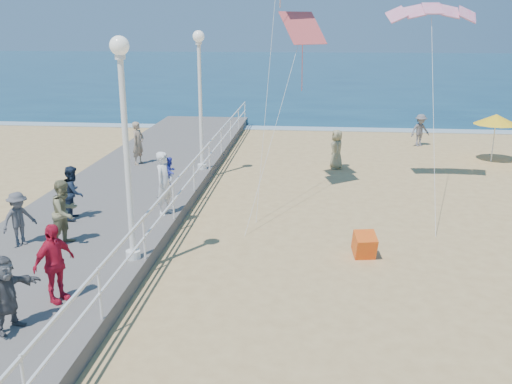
# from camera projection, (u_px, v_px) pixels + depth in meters

# --- Properties ---
(ground) EXTENTS (160.00, 160.00, 0.00)m
(ground) POSITION_uv_depth(u_px,v_px,m) (351.00, 282.00, 13.69)
(ground) COLOR tan
(ground) RESTS_ON ground
(ocean) EXTENTS (160.00, 90.00, 0.05)m
(ocean) POSITION_uv_depth(u_px,v_px,m) (321.00, 69.00, 75.68)
(ocean) COLOR navy
(ocean) RESTS_ON ground
(surf_line) EXTENTS (160.00, 1.20, 0.04)m
(surf_line) POSITION_uv_depth(u_px,v_px,m) (330.00, 129.00, 33.23)
(surf_line) COLOR silver
(surf_line) RESTS_ON ground
(boardwalk) EXTENTS (5.00, 44.00, 0.40)m
(boardwalk) POSITION_uv_depth(u_px,v_px,m) (51.00, 262.00, 14.34)
(boardwalk) COLOR slate
(boardwalk) RESTS_ON ground
(railing) EXTENTS (0.05, 42.00, 0.55)m
(railing) POSITION_uv_depth(u_px,v_px,m) (143.00, 226.00, 13.81)
(railing) COLOR white
(railing) RESTS_ON boardwalk
(lamp_post_mid) EXTENTS (0.44, 0.44, 5.32)m
(lamp_post_mid) POSITION_uv_depth(u_px,v_px,m) (125.00, 128.00, 13.15)
(lamp_post_mid) COLOR white
(lamp_post_mid) RESTS_ON boardwalk
(lamp_post_far) EXTENTS (0.44, 0.44, 5.32)m
(lamp_post_far) POSITION_uv_depth(u_px,v_px,m) (200.00, 86.00, 21.74)
(lamp_post_far) COLOR white
(lamp_post_far) RESTS_ON boardwalk
(woman_holding_toddler) EXTENTS (0.68, 0.82, 1.93)m
(woman_holding_toddler) POSITION_uv_depth(u_px,v_px,m) (165.00, 183.00, 17.09)
(woman_holding_toddler) COLOR silver
(woman_holding_toddler) RESTS_ON boardwalk
(toddler_held) EXTENTS (0.47, 0.52, 0.89)m
(toddler_held) POSITION_uv_depth(u_px,v_px,m) (170.00, 172.00, 17.12)
(toddler_held) COLOR #3640CC
(toddler_held) RESTS_ON boardwalk
(spectator_1) EXTENTS (0.88, 1.00, 1.74)m
(spectator_1) POSITION_uv_depth(u_px,v_px,m) (65.00, 212.00, 14.76)
(spectator_1) COLOR #807D58
(spectator_1) RESTS_ON boardwalk
(spectator_2) EXTENTS (0.95, 1.07, 1.44)m
(spectator_2) POSITION_uv_depth(u_px,v_px,m) (19.00, 219.00, 14.73)
(spectator_2) COLOR #4F4F54
(spectator_2) RESTS_ON boardwalk
(spectator_3) EXTENTS (0.81, 1.08, 1.70)m
(spectator_3) POSITION_uv_depth(u_px,v_px,m) (54.00, 263.00, 11.69)
(spectator_3) COLOR red
(spectator_3) RESTS_ON boardwalk
(spectator_5) EXTENTS (0.93, 1.46, 1.50)m
(spectator_5) POSITION_uv_depth(u_px,v_px,m) (6.00, 294.00, 10.60)
(spectator_5) COLOR #545559
(spectator_5) RESTS_ON boardwalk
(spectator_6) EXTENTS (0.60, 0.74, 1.75)m
(spectator_6) POSITION_uv_depth(u_px,v_px,m) (138.00, 143.00, 23.23)
(spectator_6) COLOR gray
(spectator_6) RESTS_ON boardwalk
(spectator_7) EXTENTS (0.74, 0.88, 1.59)m
(spectator_7) POSITION_uv_depth(u_px,v_px,m) (73.00, 192.00, 16.74)
(spectator_7) COLOR #1A273B
(spectator_7) RESTS_ON boardwalk
(beach_walker_a) EXTENTS (1.20, 0.99, 1.61)m
(beach_walker_a) POSITION_uv_depth(u_px,v_px,m) (420.00, 130.00, 28.58)
(beach_walker_a) COLOR slate
(beach_walker_a) RESTS_ON ground
(beach_walker_c) EXTENTS (0.63, 0.88, 1.67)m
(beach_walker_c) POSITION_uv_depth(u_px,v_px,m) (337.00, 149.00, 24.13)
(beach_walker_c) COLOR gray
(beach_walker_c) RESTS_ON ground
(box_kite) EXTENTS (0.66, 0.79, 0.74)m
(box_kite) POSITION_uv_depth(u_px,v_px,m) (364.00, 247.00, 15.05)
(box_kite) COLOR red
(box_kite) RESTS_ON ground
(beach_umbrella) EXTENTS (1.90, 1.90, 2.14)m
(beach_umbrella) POSITION_uv_depth(u_px,v_px,m) (496.00, 119.00, 25.03)
(beach_umbrella) COLOR white
(beach_umbrella) RESTS_ON ground
(kite_parafoil) EXTENTS (3.12, 0.94, 0.65)m
(kite_parafoil) POSITION_uv_depth(u_px,v_px,m) (432.00, 8.00, 19.70)
(kite_parafoil) COLOR #D4185B
(kite_diamond_pink) EXTENTS (1.66, 1.59, 1.06)m
(kite_diamond_pink) POSITION_uv_depth(u_px,v_px,m) (303.00, 28.00, 19.04)
(kite_diamond_pink) COLOR #D54E4F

